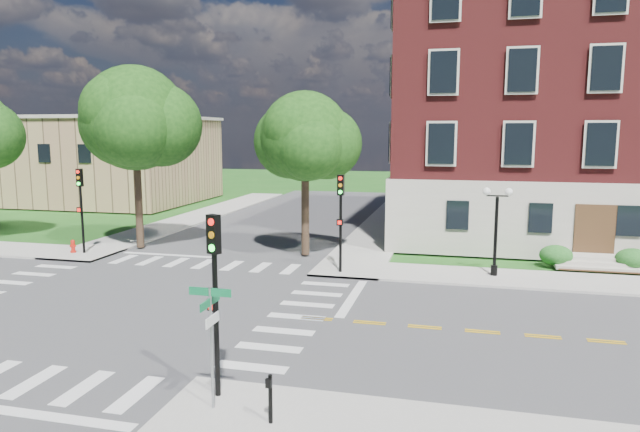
% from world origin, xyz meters
% --- Properties ---
extents(ground, '(160.00, 160.00, 0.00)m').
position_xyz_m(ground, '(0.00, 0.00, 0.00)').
color(ground, '#1D5818').
rests_on(ground, ground).
extents(road_ew, '(90.00, 12.00, 0.01)m').
position_xyz_m(road_ew, '(0.00, 0.00, 0.01)').
color(road_ew, '#3D3D3F').
rests_on(road_ew, ground).
extents(road_ns, '(12.00, 90.00, 0.01)m').
position_xyz_m(road_ns, '(0.00, 0.00, 0.01)').
color(road_ns, '#3D3D3F').
rests_on(road_ns, ground).
extents(sidewalk_ne, '(34.00, 34.00, 0.12)m').
position_xyz_m(sidewalk_ne, '(15.38, 15.38, 0.06)').
color(sidewalk_ne, '#9E9B93').
rests_on(sidewalk_ne, ground).
extents(sidewalk_nw, '(34.00, 34.00, 0.12)m').
position_xyz_m(sidewalk_nw, '(-15.38, 15.38, 0.06)').
color(sidewalk_nw, '#9E9B93').
rests_on(sidewalk_nw, ground).
extents(crosswalk_east, '(2.20, 10.20, 0.02)m').
position_xyz_m(crosswalk_east, '(7.20, 0.00, 0.00)').
color(crosswalk_east, silver).
rests_on(crosswalk_east, ground).
extents(stop_bar_east, '(0.40, 5.50, 0.00)m').
position_xyz_m(stop_bar_east, '(8.80, 3.00, 0.00)').
color(stop_bar_east, silver).
rests_on(stop_bar_east, ground).
extents(main_building, '(30.60, 22.40, 16.50)m').
position_xyz_m(main_building, '(24.00, 21.99, 8.34)').
color(main_building, beige).
rests_on(main_building, ground).
extents(secondary_building, '(20.40, 15.40, 8.30)m').
position_xyz_m(secondary_building, '(-22.00, 30.00, 4.28)').
color(secondary_building, '#A07A58').
rests_on(secondary_building, ground).
extents(tree_c, '(6.07, 6.07, 10.65)m').
position_xyz_m(tree_c, '(-5.41, 9.99, 7.72)').
color(tree_c, black).
rests_on(tree_c, ground).
extents(tree_d, '(4.92, 4.92, 9.06)m').
position_xyz_m(tree_d, '(4.75, 10.32, 6.69)').
color(tree_d, black).
rests_on(tree_d, ground).
extents(traffic_signal_se, '(0.38, 0.46, 4.80)m').
position_xyz_m(traffic_signal_se, '(7.07, -6.95, 3.19)').
color(traffic_signal_se, black).
rests_on(traffic_signal_se, ground).
extents(traffic_signal_ne, '(0.33, 0.36, 4.80)m').
position_xyz_m(traffic_signal_ne, '(7.47, 6.87, 3.19)').
color(traffic_signal_ne, black).
rests_on(traffic_signal_ne, ground).
extents(traffic_signal_nw, '(0.33, 0.37, 4.80)m').
position_xyz_m(traffic_signal_nw, '(-7.66, 7.74, 3.19)').
color(traffic_signal_nw, black).
rests_on(traffic_signal_nw, ground).
extents(twin_lamp_west, '(1.36, 0.36, 4.23)m').
position_xyz_m(twin_lamp_west, '(14.80, 7.96, 2.52)').
color(twin_lamp_west, black).
rests_on(twin_lamp_west, ground).
extents(street_sign_pole, '(1.10, 1.10, 3.10)m').
position_xyz_m(street_sign_pole, '(7.24, -7.61, 2.31)').
color(street_sign_pole, gray).
rests_on(street_sign_pole, ground).
extents(push_button_post, '(0.14, 0.21, 1.20)m').
position_xyz_m(push_button_post, '(8.87, -7.99, 0.80)').
color(push_button_post, black).
rests_on(push_button_post, ground).
extents(fire_hydrant, '(0.35, 0.35, 0.75)m').
position_xyz_m(fire_hydrant, '(-8.31, 7.67, 0.46)').
color(fire_hydrant, red).
rests_on(fire_hydrant, ground).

